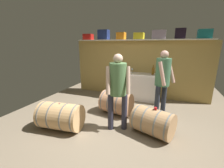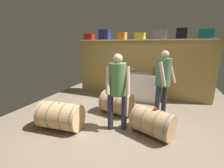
% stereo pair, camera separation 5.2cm
% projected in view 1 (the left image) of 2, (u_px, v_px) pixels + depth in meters
% --- Properties ---
extents(ground_plane, '(5.87, 8.37, 0.02)m').
position_uv_depth(ground_plane, '(121.00, 120.00, 3.76)').
color(ground_plane, '#7B6C57').
extents(back_wall_panel, '(4.67, 0.10, 1.93)m').
position_uv_depth(back_wall_panel, '(138.00, 69.00, 5.26)').
color(back_wall_panel, tan).
rests_on(back_wall_panel, ground).
extents(high_shelf_board, '(4.29, 0.40, 0.03)m').
position_uv_depth(high_shelf_board, '(139.00, 40.00, 4.87)').
color(high_shelf_board, silver).
rests_on(high_shelf_board, back_wall_panel).
extents(toolcase_red, '(0.34, 0.31, 0.21)m').
position_uv_depth(toolcase_red, '(88.00, 37.00, 5.47)').
color(toolcase_red, red).
rests_on(toolcase_red, high_shelf_board).
extents(toolcase_navy, '(0.36, 0.29, 0.33)m').
position_uv_depth(toolcase_navy, '(104.00, 35.00, 5.24)').
color(toolcase_navy, navy).
rests_on(toolcase_navy, high_shelf_board).
extents(toolcase_orange, '(0.30, 0.25, 0.23)m').
position_uv_depth(toolcase_orange, '(121.00, 36.00, 5.04)').
color(toolcase_orange, orange).
rests_on(toolcase_orange, high_shelf_board).
extents(toolcase_yellow, '(0.32, 0.28, 0.21)m').
position_uv_depth(toolcase_yellow, '(139.00, 36.00, 4.83)').
color(toolcase_yellow, yellow).
rests_on(toolcase_yellow, high_shelf_board).
extents(toolcase_grey, '(0.41, 0.31, 0.27)m').
position_uv_depth(toolcase_grey, '(159.00, 35.00, 4.62)').
color(toolcase_grey, gray).
rests_on(toolcase_grey, high_shelf_board).
extents(toolcase_black, '(0.29, 0.27, 0.30)m').
position_uv_depth(toolcase_black, '(180.00, 34.00, 4.41)').
color(toolcase_black, black).
rests_on(toolcase_black, high_shelf_board).
extents(toolcase_teal, '(0.36, 0.29, 0.25)m').
position_uv_depth(toolcase_teal, '(205.00, 34.00, 4.20)').
color(toolcase_teal, '#197277').
rests_on(toolcase_teal, high_shelf_board).
extents(work_cabinet, '(1.64, 0.55, 0.87)m').
position_uv_depth(work_cabinet, '(135.00, 86.00, 5.10)').
color(work_cabinet, white).
rests_on(work_cabinet, ground).
extents(wine_bottle_amber, '(0.08, 0.08, 0.31)m').
position_uv_depth(wine_bottle_amber, '(153.00, 71.00, 4.76)').
color(wine_bottle_amber, brown).
rests_on(wine_bottle_amber, work_cabinet).
extents(wine_glass, '(0.08, 0.08, 0.15)m').
position_uv_depth(wine_glass, '(132.00, 69.00, 5.13)').
color(wine_glass, white).
rests_on(wine_glass, work_cabinet).
extents(red_funnel, '(0.11, 0.11, 0.10)m').
position_uv_depth(red_funnel, '(121.00, 70.00, 5.26)').
color(red_funnel, red).
rests_on(red_funnel, work_cabinet).
extents(wine_barrel_near, '(0.93, 0.78, 0.56)m').
position_uv_depth(wine_barrel_near, '(153.00, 122.00, 3.08)').
color(wine_barrel_near, tan).
rests_on(wine_barrel_near, ground).
extents(wine_barrel_far, '(0.87, 0.71, 0.61)m').
position_uv_depth(wine_barrel_far, '(117.00, 103.00, 4.03)').
color(wine_barrel_far, tan).
rests_on(wine_barrel_far, ground).
extents(wine_barrel_flank, '(0.97, 0.68, 0.60)m').
position_uv_depth(wine_barrel_flank, '(61.00, 116.00, 3.28)').
color(wine_barrel_flank, tan).
rests_on(wine_barrel_flank, ground).
extents(tasting_cup, '(0.06, 0.06, 0.05)m').
position_uv_depth(tasting_cup, '(156.00, 109.00, 2.99)').
color(tasting_cup, red).
rests_on(tasting_cup, wine_barrel_near).
extents(winemaker_pouring, '(0.50, 0.55, 1.68)m').
position_uv_depth(winemaker_pouring, '(163.00, 77.00, 3.72)').
color(winemaker_pouring, '#262C38').
rests_on(winemaker_pouring, ground).
extents(visitor_tasting, '(0.53, 0.46, 1.64)m').
position_uv_depth(visitor_tasting, '(118.00, 85.00, 3.08)').
color(visitor_tasting, '#2C2C3C').
rests_on(visitor_tasting, ground).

